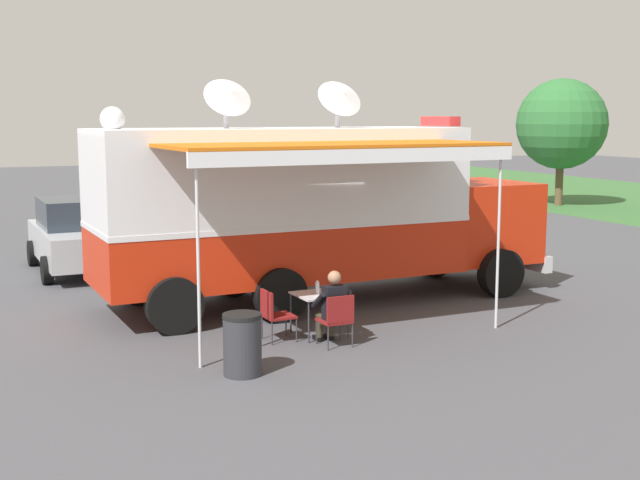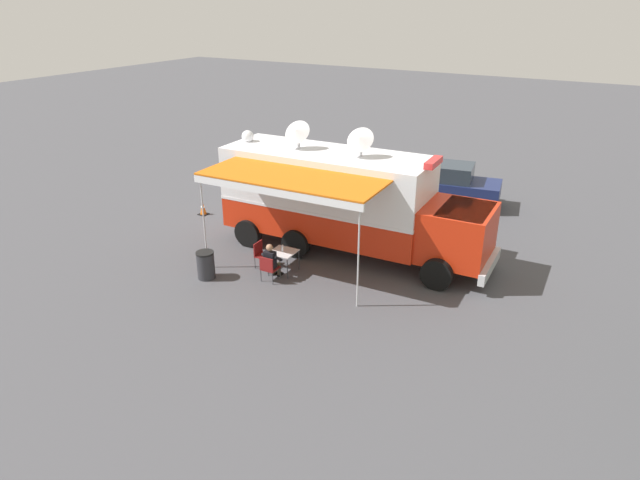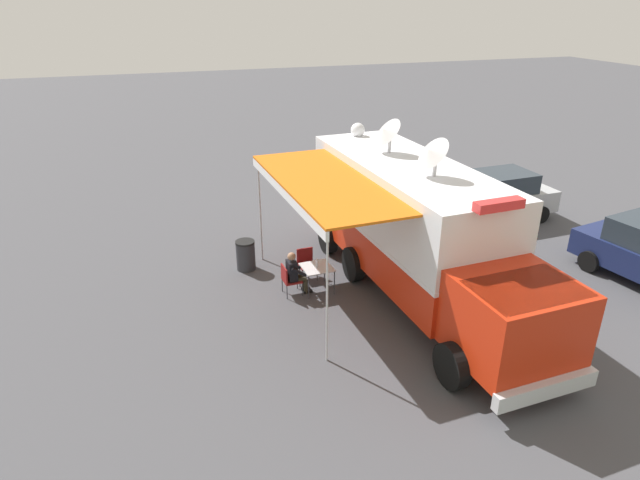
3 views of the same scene
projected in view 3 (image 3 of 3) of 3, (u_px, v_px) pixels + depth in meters
The scene contains 11 objects.
ground_plane at pixel (400, 280), 15.59m from camera, with size 100.00×100.00×0.00m, color #47474C.
lot_stripe at pixel (492, 262), 16.67m from camera, with size 0.12×4.80×0.01m, color silver.
command_truck at pixel (417, 228), 14.14m from camera, with size 5.16×9.58×4.53m.
folding_table at pixel (317, 269), 14.80m from camera, with size 0.83×0.83×0.73m.
water_bottle at pixel (317, 263), 14.76m from camera, with size 0.07×0.07×0.22m.
folding_chair_at_table at pixel (289, 278), 14.66m from camera, with size 0.50×0.50×0.87m.
folding_chair_beside_table at pixel (306, 261), 15.58m from camera, with size 0.50×0.50×0.87m.
seated_responder at pixel (295, 272), 14.66m from camera, with size 0.67×0.57×1.25m.
trash_bin at pixel (246, 255), 16.07m from camera, with size 0.57×0.57×0.91m.
traffic_cone at pixel (337, 202), 20.73m from camera, with size 0.36×0.36×0.58m.
car_far_corner at pixel (497, 196), 19.56m from camera, with size 4.26×2.12×1.76m.
Camera 3 is at (6.55, 12.29, 7.48)m, focal length 30.40 mm.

